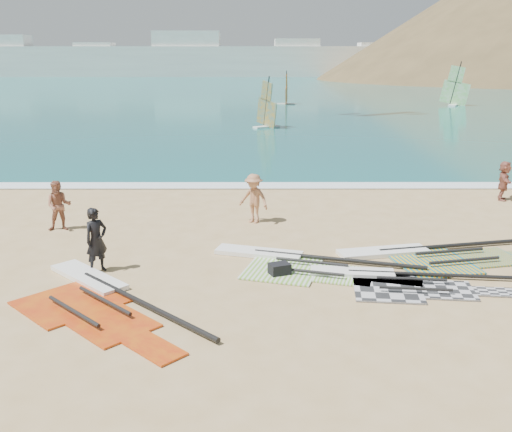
{
  "coord_description": "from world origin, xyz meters",
  "views": [
    {
      "loc": [
        -1.49,
        -11.77,
        5.43
      ],
      "look_at": [
        -1.45,
        4.0,
        1.0
      ],
      "focal_mm": 40.0,
      "sensor_mm": 36.0,
      "label": 1
    }
  ],
  "objects_px": {
    "rig_green": "(295,263)",
    "beachgoer_right": "(504,181)",
    "rig_grey": "(393,281)",
    "gear_bag_near": "(279,270)",
    "beachgoer_left": "(59,206)",
    "beachgoer_mid": "(254,198)",
    "rig_orange": "(432,255)",
    "person_wetsuit": "(96,240)",
    "rig_red": "(96,298)"
  },
  "relations": [
    {
      "from": "rig_green",
      "to": "gear_bag_near",
      "type": "bearing_deg",
      "value": -103.53
    },
    {
      "from": "beachgoer_left",
      "to": "beachgoer_mid",
      "type": "xyz_separation_m",
      "value": [
        6.25,
        0.87,
        0.02
      ]
    },
    {
      "from": "rig_green",
      "to": "rig_orange",
      "type": "distance_m",
      "value": 3.93
    },
    {
      "from": "rig_green",
      "to": "person_wetsuit",
      "type": "xyz_separation_m",
      "value": [
        -5.18,
        -0.46,
        0.81
      ]
    },
    {
      "from": "rig_green",
      "to": "beachgoer_right",
      "type": "bearing_deg",
      "value": 56.69
    },
    {
      "from": "rig_grey",
      "to": "beachgoer_left",
      "type": "distance_m",
      "value": 10.75
    },
    {
      "from": "rig_grey",
      "to": "beachgoer_left",
      "type": "xyz_separation_m",
      "value": [
        -9.72,
        4.51,
        0.76
      ]
    },
    {
      "from": "rig_red",
      "to": "beachgoer_right",
      "type": "distance_m",
      "value": 16.41
    },
    {
      "from": "beachgoer_left",
      "to": "beachgoer_right",
      "type": "distance_m",
      "value": 16.47
    },
    {
      "from": "rig_green",
      "to": "beachgoer_left",
      "type": "distance_m",
      "value": 8.08
    },
    {
      "from": "rig_orange",
      "to": "person_wetsuit",
      "type": "height_order",
      "value": "person_wetsuit"
    },
    {
      "from": "rig_green",
      "to": "rig_orange",
      "type": "relative_size",
      "value": 0.91
    },
    {
      "from": "gear_bag_near",
      "to": "person_wetsuit",
      "type": "height_order",
      "value": "person_wetsuit"
    },
    {
      "from": "gear_bag_near",
      "to": "person_wetsuit",
      "type": "bearing_deg",
      "value": 176.1
    },
    {
      "from": "gear_bag_near",
      "to": "beachgoer_mid",
      "type": "distance_m",
      "value": 4.95
    },
    {
      "from": "rig_orange",
      "to": "beachgoer_left",
      "type": "bearing_deg",
      "value": 154.67
    },
    {
      "from": "rig_red",
      "to": "rig_orange",
      "type": "bearing_deg",
      "value": 62.77
    },
    {
      "from": "person_wetsuit",
      "to": "beachgoer_right",
      "type": "distance_m",
      "value": 15.79
    },
    {
      "from": "person_wetsuit",
      "to": "beachgoer_right",
      "type": "xyz_separation_m",
      "value": [
        13.79,
        7.68,
        -0.09
      ]
    },
    {
      "from": "rig_grey",
      "to": "beachgoer_left",
      "type": "height_order",
      "value": "beachgoer_left"
    },
    {
      "from": "person_wetsuit",
      "to": "beachgoer_right",
      "type": "bearing_deg",
      "value": -17.94
    },
    {
      "from": "rig_grey",
      "to": "beachgoer_right",
      "type": "bearing_deg",
      "value": 60.0
    },
    {
      "from": "rig_red",
      "to": "gear_bag_near",
      "type": "relative_size",
      "value": 10.54
    },
    {
      "from": "rig_grey",
      "to": "rig_red",
      "type": "distance_m",
      "value": 7.17
    },
    {
      "from": "rig_green",
      "to": "gear_bag_near",
      "type": "xyz_separation_m",
      "value": [
        -0.45,
        -0.78,
        0.11
      ]
    },
    {
      "from": "beachgoer_mid",
      "to": "person_wetsuit",
      "type": "bearing_deg",
      "value": -99.58
    },
    {
      "from": "rig_grey",
      "to": "gear_bag_near",
      "type": "relative_size",
      "value": 9.88
    },
    {
      "from": "rig_green",
      "to": "beachgoer_left",
      "type": "bearing_deg",
      "value": 173.14
    },
    {
      "from": "rig_grey",
      "to": "beachgoer_left",
      "type": "relative_size",
      "value": 3.12
    },
    {
      "from": "rig_red",
      "to": "beachgoer_mid",
      "type": "relative_size",
      "value": 3.24
    },
    {
      "from": "rig_green",
      "to": "beachgoer_right",
      "type": "height_order",
      "value": "beachgoer_right"
    },
    {
      "from": "rig_orange",
      "to": "person_wetsuit",
      "type": "distance_m",
      "value": 9.16
    },
    {
      "from": "rig_green",
      "to": "rig_orange",
      "type": "xyz_separation_m",
      "value": [
        3.88,
        0.62,
        0.0
      ]
    },
    {
      "from": "rig_grey",
      "to": "rig_red",
      "type": "xyz_separation_m",
      "value": [
        -7.11,
        -0.98,
        0.0
      ]
    },
    {
      "from": "rig_orange",
      "to": "beachgoer_mid",
      "type": "relative_size",
      "value": 3.74
    },
    {
      "from": "person_wetsuit",
      "to": "beachgoer_right",
      "type": "height_order",
      "value": "person_wetsuit"
    },
    {
      "from": "gear_bag_near",
      "to": "beachgoer_left",
      "type": "distance_m",
      "value": 8.01
    },
    {
      "from": "rig_red",
      "to": "beachgoer_left",
      "type": "relative_size",
      "value": 3.33
    },
    {
      "from": "person_wetsuit",
      "to": "beachgoer_mid",
      "type": "bearing_deg",
      "value": 1.14
    },
    {
      "from": "person_wetsuit",
      "to": "beachgoer_left",
      "type": "distance_m",
      "value": 4.27
    },
    {
      "from": "rig_orange",
      "to": "person_wetsuit",
      "type": "bearing_deg",
      "value": 174.44
    },
    {
      "from": "rig_grey",
      "to": "rig_green",
      "type": "distance_m",
      "value": 2.69
    },
    {
      "from": "person_wetsuit",
      "to": "beachgoer_left",
      "type": "xyz_separation_m",
      "value": [
        -2.19,
        3.67,
        -0.04
      ]
    },
    {
      "from": "rig_orange",
      "to": "beachgoer_left",
      "type": "relative_size",
      "value": 3.85
    },
    {
      "from": "rig_orange",
      "to": "beachgoer_right",
      "type": "bearing_deg",
      "value": 42.04
    },
    {
      "from": "beachgoer_left",
      "to": "beachgoer_mid",
      "type": "height_order",
      "value": "beachgoer_mid"
    },
    {
      "from": "rig_grey",
      "to": "gear_bag_near",
      "type": "bearing_deg",
      "value": 175.93
    },
    {
      "from": "beachgoer_left",
      "to": "beachgoer_mid",
      "type": "bearing_deg",
      "value": -2.71
    },
    {
      "from": "rig_grey",
      "to": "rig_red",
      "type": "bearing_deg",
      "value": -165.82
    },
    {
      "from": "rig_orange",
      "to": "beachgoer_left",
      "type": "distance_m",
      "value": 11.57
    }
  ]
}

